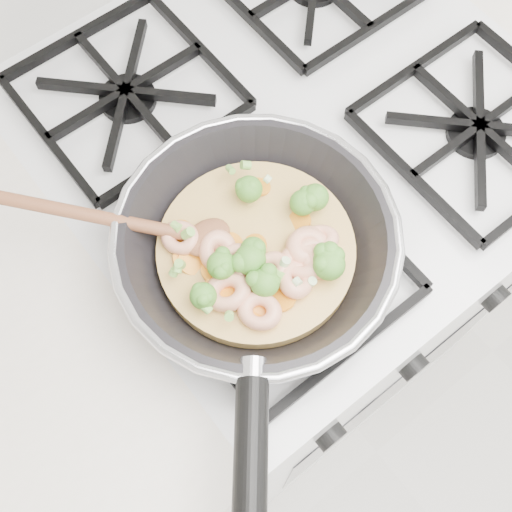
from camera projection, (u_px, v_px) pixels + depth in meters
stove at (285, 260)px, 1.19m from camera, size 0.60×0.60×0.92m
skillet at (256, 252)px, 0.65m from camera, size 0.39×0.51×0.10m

